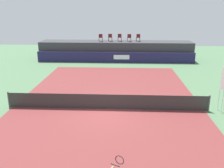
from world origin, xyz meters
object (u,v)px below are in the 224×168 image
Objects in this scene: umpire_chair at (224,86)px; net_post_near at (9,99)px; spectator_chair_left at (110,37)px; spectator_chair_far_left at (101,37)px; tennis_ball at (63,86)px; net_post_far at (209,103)px; spectator_chair_center at (120,37)px; spectator_chair_far_right at (138,37)px; spectator_chair_right at (129,37)px.

umpire_chair is 13.18m from net_post_near.
spectator_chair_far_left is at bearing -168.52° from spectator_chair_left.
tennis_ball is at bearing -105.90° from spectator_chair_left.
net_post_near and net_post_far have the same top height.
spectator_chair_far_left is at bearing 73.66° from net_post_near.
spectator_chair_center is at bearing 5.75° from spectator_chair_left.
net_post_near is (-6.66, -15.39, -2.19)m from spectator_chair_center.
spectator_chair_center is 12.19m from tennis_ball.
spectator_chair_center reaches higher than tennis_ball.
spectator_chair_center is 1.00× the size of spectator_chair_far_right.
spectator_chair_far_right is at bearing 9.52° from spectator_chair_right.
spectator_chair_right is 0.32× the size of umpire_chair.
spectator_chair_center is 13.06× the size of tennis_ball.
spectator_chair_center is 1.16m from spectator_chair_right.
spectator_chair_left is 1.00× the size of spectator_chair_center.
net_post_far is at bearing 178.61° from umpire_chair.
spectator_chair_center is 1.00× the size of spectator_chair_right.
umpire_chair is (6.48, -15.41, -1.11)m from spectator_chair_center.
spectator_chair_far_left is 13.06× the size of tennis_ball.
umpire_chair is at bearing -67.19° from spectator_chair_center.
spectator_chair_far_right is (3.32, 0.04, 0.00)m from spectator_chair_left.
spectator_chair_center is at bearing 66.61° from net_post_near.
umpire_chair is (5.35, -15.15, -1.11)m from spectator_chair_right.
spectator_chair_right is 0.89× the size of net_post_near.
spectator_chair_far_left and spectator_chair_far_right have the same top height.
spectator_chair_left and spectator_chair_right have the same top height.
spectator_chair_right is 13.06× the size of tennis_ball.
umpire_chair reaches higher than net_post_near.
spectator_chair_far_left and spectator_chair_right have the same top height.
spectator_chair_far_left is 1.00× the size of spectator_chair_center.
spectator_chair_far_left is 11.28m from tennis_ball.
spectator_chair_right is at bearing 63.62° from tennis_ball.
spectator_chair_right is 1.08m from spectator_chair_far_right.
net_post_near is 14.71× the size of tennis_ball.
umpire_chair is 1.31m from net_post_far.
net_post_far is (-0.74, 0.02, -1.09)m from umpire_chair.
net_post_far is at bearing 0.00° from net_post_near.
spectator_chair_far_right is (2.19, -0.07, 0.00)m from spectator_chair_center.
spectator_chair_far_right is (4.44, 0.27, 0.00)m from spectator_chair_far_left.
umpire_chair is (7.61, -15.29, -1.11)m from spectator_chair_left.
umpire_chair is 2.76× the size of net_post_far.
spectator_chair_left is 13.06× the size of tennis_ball.
spectator_chair_far_left is 15.83m from net_post_near.
net_post_far is (7.99, -15.05, -2.19)m from spectator_chair_far_left.
spectator_chair_far_left is 0.89× the size of net_post_near.
tennis_ball is (-3.13, -11.00, -2.66)m from spectator_chair_left.
spectator_chair_left is at bearing 70.10° from net_post_near.
spectator_chair_left is 16.39m from net_post_near.
umpire_chair is 11.67m from tennis_ball.
net_post_near is at bearing -113.39° from spectator_chair_center.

